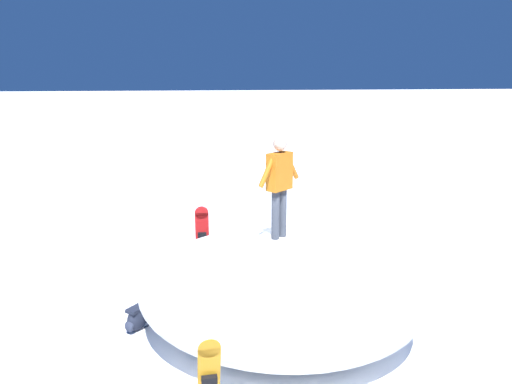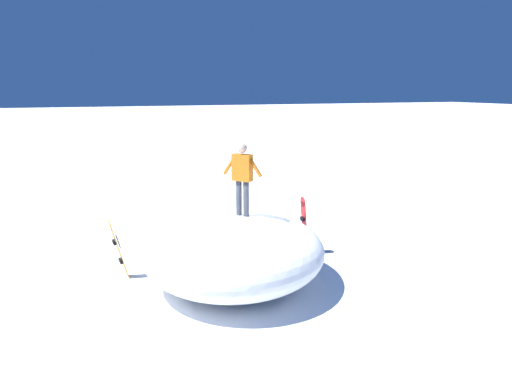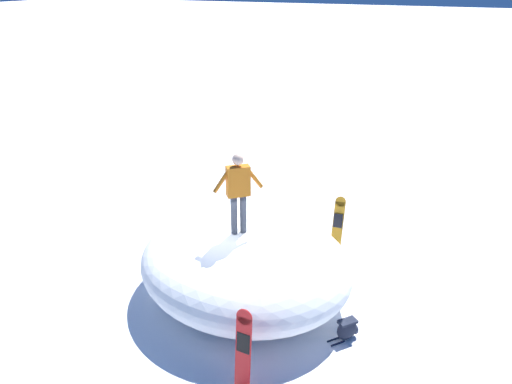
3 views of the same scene
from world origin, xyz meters
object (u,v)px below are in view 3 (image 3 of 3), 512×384
object	(u,v)px
snowboard_primary_upright	(338,226)
backpack_near	(347,329)
snowboard_secondary_upright	(243,351)
snowboarder_standing	(238,188)

from	to	relation	value
snowboard_primary_upright	backpack_near	world-z (taller)	snowboard_primary_upright
snowboard_primary_upright	snowboard_secondary_upright	size ratio (longest dim) A/B	0.92
snowboarder_standing	snowboard_secondary_upright	bearing A→B (deg)	-151.49
snowboard_primary_upright	backpack_near	xyz separation A→B (m)	(-3.11, -1.17, -0.59)
snowboard_primary_upright	snowboard_secondary_upright	xyz separation A→B (m)	(-5.24, 0.10, 0.08)
backpack_near	snowboard_secondary_upright	bearing A→B (deg)	149.11
snowboard_secondary_upright	backpack_near	size ratio (longest dim) A/B	2.72
snowboarder_standing	snowboard_primary_upright	distance (m)	3.74
snowboarder_standing	snowboard_secondary_upright	world-z (taller)	snowboarder_standing
snowboard_primary_upright	snowboard_secondary_upright	distance (m)	5.24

